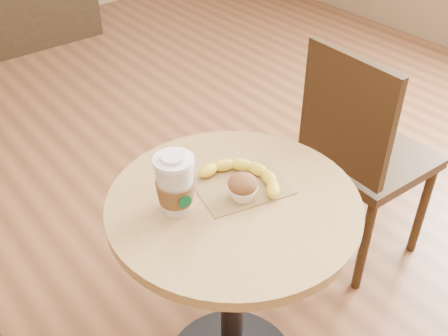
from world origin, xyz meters
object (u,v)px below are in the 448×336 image
Objects in this scene: chair_right at (361,152)px; coffee_cup at (175,186)px; muffin at (243,187)px; banana at (244,178)px; cafe_table at (233,262)px.

chair_right is 0.92m from coffee_cup.
banana is (0.04, 0.04, -0.02)m from muffin.
banana is (-0.66, -0.10, 0.26)m from chair_right.
muffin is (0.16, -0.07, -0.04)m from coffee_cup.
chair_right reaches higher than muffin.
coffee_cup reaches higher than banana.
coffee_cup reaches higher than muffin.
chair_right is at bearing -11.88° from banana.
banana is (0.06, 0.04, 0.25)m from cafe_table.
coffee_cup is (-0.86, -0.07, 0.32)m from chair_right.
cafe_table is 0.27m from muffin.
coffee_cup is at bearing 154.76° from cafe_table.
cafe_table is 0.81× the size of chair_right.
muffin is 0.34× the size of banana.
muffin is at bearing -154.34° from banana.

